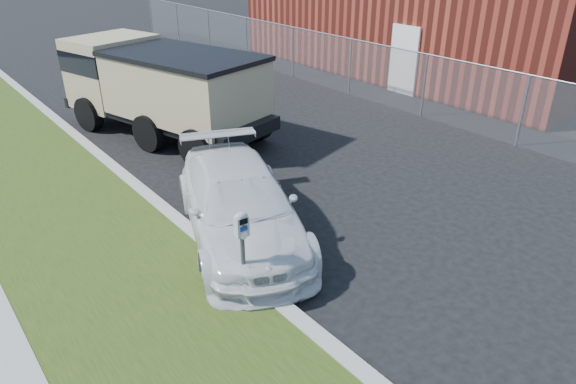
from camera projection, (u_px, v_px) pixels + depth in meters
ground at (386, 240)px, 9.00m from camera, size 120.00×120.00×0.00m
streetside at (14, 308)px, 7.26m from camera, size 6.12×50.00×0.15m
chainlink_fence at (351, 56)px, 16.65m from camera, size 0.06×30.06×30.00m
brick_building at (442, 10)px, 20.30m from camera, size 9.20×14.20×4.17m
parking_meter at (242, 237)px, 6.96m from camera, size 0.20×0.14×1.38m
white_wagon at (238, 203)px, 8.89m from camera, size 3.33×4.78×1.28m
dump_truck at (158, 84)px, 13.30m from camera, size 3.66×6.31×2.33m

